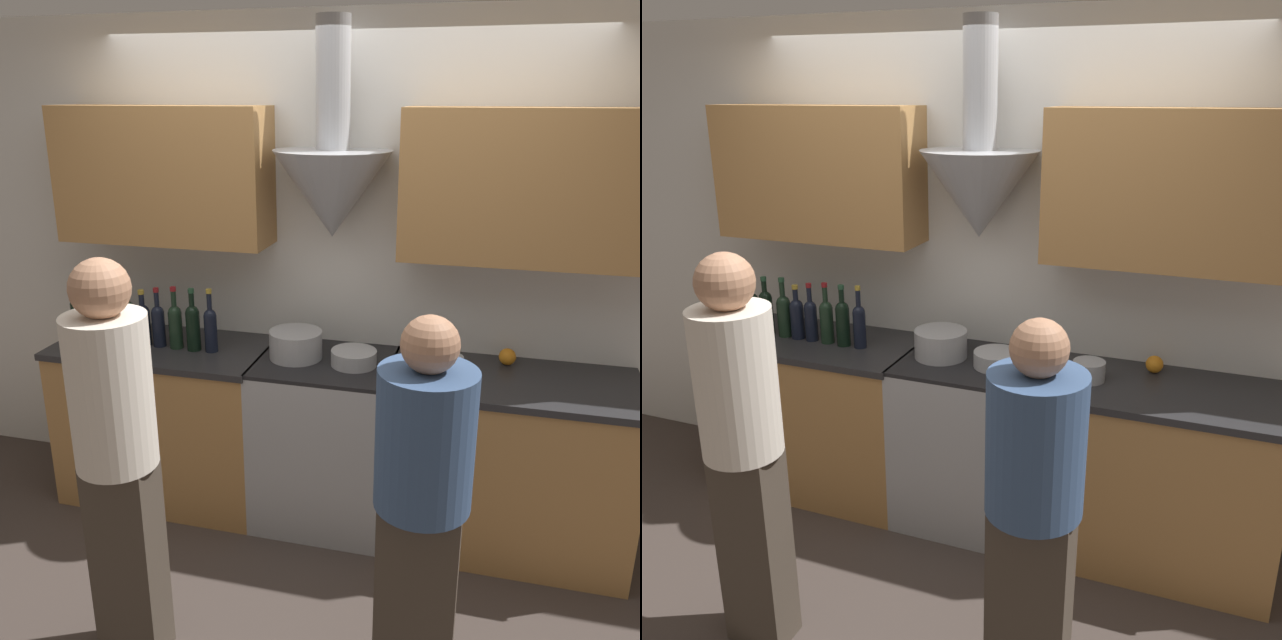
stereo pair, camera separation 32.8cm
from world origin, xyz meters
TOP-DOWN VIEW (x-y plane):
  - ground_plane at (0.00, 0.00)m, footprint 12.00×12.00m
  - wall_back at (0.01, 0.60)m, footprint 8.40×0.59m
  - counter_left at (-0.91, 0.33)m, footprint 1.16×0.62m
  - counter_right at (0.93, 0.33)m, footprint 1.20×0.62m
  - stove_range at (0.00, 0.33)m, footprint 0.69×0.60m
  - wine_bottle_0 at (-1.40, 0.30)m, footprint 0.07×0.07m
  - wine_bottle_1 at (-1.30, 0.30)m, footprint 0.08×0.08m
  - wine_bottle_2 at (-1.20, 0.29)m, footprint 0.07×0.07m
  - wine_bottle_3 at (-1.09, 0.31)m, footprint 0.08×0.08m
  - wine_bottle_4 at (-1.01, 0.30)m, footprint 0.08×0.08m
  - wine_bottle_5 at (-0.91, 0.30)m, footprint 0.07×0.07m
  - wine_bottle_6 at (-0.81, 0.30)m, footprint 0.07×0.07m
  - wine_bottle_7 at (-0.71, 0.30)m, footprint 0.07×0.07m
  - wine_bottle_8 at (-0.61, 0.30)m, footprint 0.07×0.07m
  - stock_pot at (-0.16, 0.33)m, footprint 0.27×0.27m
  - mixing_bowl at (0.16, 0.30)m, footprint 0.23×0.23m
  - orange_fruit at (0.90, 0.51)m, footprint 0.08×0.08m
  - saucepan at (0.62, 0.30)m, footprint 0.15×0.15m
  - person_foreground_left at (-0.52, -0.80)m, footprint 0.31×0.31m
  - person_foreground_right at (0.62, -0.68)m, footprint 0.35×0.35m

SIDE VIEW (x-z plane):
  - ground_plane at x=0.00m, z-range 0.00..0.00m
  - counter_right at x=0.93m, z-range 0.00..0.91m
  - counter_left at x=-0.91m, z-range 0.00..0.91m
  - stove_range at x=0.00m, z-range 0.00..0.92m
  - person_foreground_right at x=0.62m, z-range 0.07..1.60m
  - person_foreground_left at x=-0.52m, z-range 0.10..1.78m
  - mixing_bowl at x=0.16m, z-range 0.91..0.99m
  - orange_fruit at x=0.90m, z-range 0.91..1.00m
  - saucepan at x=0.62m, z-range 0.91..1.01m
  - stock_pot at x=-0.16m, z-range 0.91..1.05m
  - wine_bottle_4 at x=-1.01m, z-range 0.88..1.19m
  - wine_bottle_5 at x=-0.91m, z-range 0.88..1.20m
  - wine_bottle_1 at x=-1.30m, z-range 0.88..1.21m
  - wine_bottle_3 at x=-1.09m, z-range 0.88..1.21m
  - wine_bottle_8 at x=-0.61m, z-range 0.87..1.22m
  - wine_bottle_6 at x=-0.81m, z-range 0.88..1.21m
  - wine_bottle_0 at x=-1.40m, z-range 0.88..1.21m
  - wine_bottle_7 at x=-0.71m, z-range 0.88..1.22m
  - wine_bottle_2 at x=-1.20m, z-range 0.89..1.22m
  - wall_back at x=0.01m, z-range 0.17..2.77m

